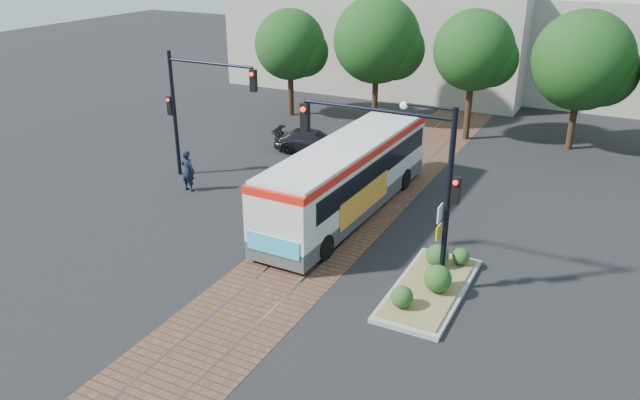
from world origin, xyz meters
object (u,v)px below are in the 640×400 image
(signal_pole_main, at_px, (411,167))
(signal_pole_left, at_px, (192,99))
(parked_car, at_px, (313,141))
(officer, at_px, (188,171))
(city_bus, at_px, (348,174))
(traffic_island, at_px, (431,281))

(signal_pole_main, relative_size, signal_pole_left, 1.00)
(signal_pole_left, bearing_deg, signal_pole_main, -21.45)
(parked_car, bearing_deg, officer, 151.21)
(parked_car, bearing_deg, city_bus, -151.56)
(city_bus, relative_size, parked_car, 2.76)
(traffic_island, height_order, officer, officer)
(city_bus, relative_size, signal_pole_left, 1.93)
(traffic_island, bearing_deg, signal_pole_main, 174.64)
(signal_pole_left, xyz_separation_m, parked_car, (3.15, 5.89, -3.25))
(signal_pole_main, bearing_deg, traffic_island, -5.36)
(traffic_island, xyz_separation_m, parked_car, (-10.03, 10.79, 0.28))
(city_bus, xyz_separation_m, traffic_island, (5.10, -4.52, -1.39))
(city_bus, height_order, signal_pole_left, signal_pole_left)
(parked_car, bearing_deg, signal_pole_left, 142.07)
(officer, bearing_deg, traffic_island, 168.51)
(signal_pole_left, height_order, officer, signal_pole_left)
(traffic_island, relative_size, officer, 2.71)
(city_bus, height_order, officer, city_bus)
(parked_car, bearing_deg, signal_pole_main, -149.46)
(traffic_island, bearing_deg, parked_car, 132.92)
(traffic_island, height_order, signal_pole_main, signal_pole_main)
(city_bus, relative_size, traffic_island, 2.23)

